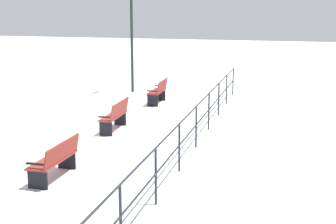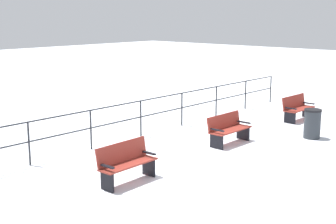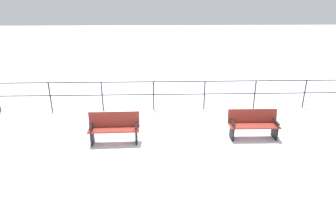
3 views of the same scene
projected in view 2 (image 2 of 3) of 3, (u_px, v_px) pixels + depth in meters
The scene contains 6 objects.
ground_plane at pixel (185, 160), 12.60m from camera, with size 80.00×80.00×0.00m, color white.
bench_second at pixel (126, 162), 10.89m from camera, with size 0.53×1.55×0.94m.
bench_third at pixel (228, 129), 14.17m from camera, with size 0.57×1.57×0.88m.
bench_fourth at pixel (297, 108), 17.30m from camera, with size 0.58×1.56×0.90m.
waterfront_railing at pixel (117, 117), 14.21m from camera, with size 0.05×18.08×1.17m.
trash_bin at pixel (312, 124), 14.78m from camera, with size 0.54×0.54×0.93m.
Camera 2 is at (7.79, -9.23, 3.85)m, focal length 50.49 mm.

